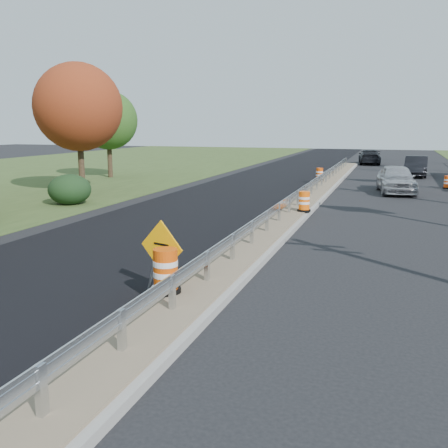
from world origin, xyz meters
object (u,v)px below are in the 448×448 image
(barrel_median_mid, at_px, (304,202))
(car_dark_far, at_px, (369,157))
(barrel_median_far, at_px, (319,174))
(barrel_shoulder_mid, at_px, (448,182))
(car_silver, at_px, (396,179))
(barrel_median_near, at_px, (166,272))
(caution_sign, at_px, (162,275))
(car_dark_mid, at_px, (416,166))

(barrel_median_mid, relative_size, car_dark_far, 0.17)
(barrel_median_far, bearing_deg, barrel_median_mid, -84.97)
(barrel_shoulder_mid, height_order, car_silver, car_silver)
(barrel_median_mid, bearing_deg, barrel_median_near, -95.43)
(car_silver, bearing_deg, barrel_shoulder_mid, 38.64)
(car_silver, bearing_deg, car_dark_far, 89.09)
(caution_sign, bearing_deg, barrel_median_mid, 99.33)
(car_dark_mid, distance_m, car_dark_far, 12.01)
(caution_sign, xyz_separation_m, barrel_shoulder_mid, (8.26, 23.51, -0.07))
(car_dark_mid, xyz_separation_m, car_dark_far, (-3.97, 11.34, -0.02))
(barrel_median_mid, bearing_deg, barrel_shoulder_mid, 61.40)
(barrel_median_near, bearing_deg, barrel_median_mid, 84.57)
(barrel_median_mid, height_order, car_silver, car_silver)
(barrel_median_far, bearing_deg, barrel_shoulder_mid, 0.06)
(barrel_median_far, bearing_deg, car_silver, -33.09)
(barrel_median_mid, distance_m, car_silver, 10.05)
(barrel_median_far, bearing_deg, barrel_median_near, -90.00)
(barrel_median_near, bearing_deg, car_dark_far, 86.86)
(barrel_median_near, xyz_separation_m, car_silver, (4.85, 20.89, 0.11))
(barrel_median_mid, relative_size, car_dark_mid, 0.18)
(car_dark_mid, bearing_deg, barrel_median_mid, -101.22)
(car_silver, bearing_deg, car_dark_mid, 74.75)
(barrel_shoulder_mid, bearing_deg, caution_sign, -109.36)
(barrel_shoulder_mid, xyz_separation_m, car_silver, (-3.06, -3.17, 0.44))
(barrel_median_near, bearing_deg, barrel_shoulder_mid, 71.79)
(caution_sign, height_order, barrel_median_far, caution_sign)
(caution_sign, relative_size, barrel_median_near, 1.76)
(caution_sign, distance_m, car_dark_mid, 31.69)
(barrel_shoulder_mid, relative_size, car_dark_far, 0.15)
(barrel_median_far, height_order, barrel_shoulder_mid, barrel_median_far)
(car_silver, bearing_deg, barrel_median_near, -110.50)
(caution_sign, relative_size, car_dark_far, 0.34)
(car_dark_mid, relative_size, car_dark_far, 0.91)
(barrel_median_far, relative_size, car_dark_mid, 0.18)
(barrel_median_near, xyz_separation_m, car_dark_mid, (6.32, 31.53, 0.06))
(caution_sign, relative_size, car_silver, 0.36)
(caution_sign, distance_m, barrel_shoulder_mid, 24.92)
(caution_sign, xyz_separation_m, car_dark_mid, (6.67, 30.98, 0.32))
(car_silver, xyz_separation_m, car_dark_far, (-2.50, 21.98, -0.08))
(barrel_median_near, distance_m, car_dark_mid, 32.16)
(barrel_median_near, bearing_deg, barrel_median_far, 90.00)
(barrel_median_near, relative_size, car_dark_far, 0.19)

